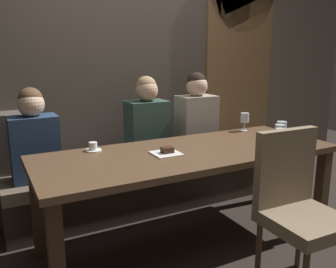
{
  "coord_description": "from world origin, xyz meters",
  "views": [
    {
      "loc": [
        -1.29,
        -2.12,
        1.43
      ],
      "look_at": [
        -0.09,
        0.16,
        0.84
      ],
      "focal_mm": 37.83,
      "sensor_mm": 36.0,
      "label": 1
    }
  ],
  "objects_px": {
    "diner_bearded": "(147,123)",
    "wine_glass_far_right": "(280,131)",
    "wine_glass_near_right": "(282,128)",
    "wine_glass_end_right": "(245,118)",
    "chair_near_side": "(296,201)",
    "espresso_cup": "(93,147)",
    "dessert_plate": "(166,152)",
    "diner_redhead": "(34,137)",
    "diner_far_end": "(196,117)",
    "dining_table": "(189,162)",
    "wine_glass_far_left": "(281,135)",
    "banquette_bench": "(149,185)"
  },
  "relations": [
    {
      "from": "diner_bearded",
      "to": "wine_glass_far_right",
      "type": "relative_size",
      "value": 4.79
    },
    {
      "from": "wine_glass_near_right",
      "to": "wine_glass_end_right",
      "type": "distance_m",
      "value": 0.45
    },
    {
      "from": "chair_near_side",
      "to": "wine_glass_far_right",
      "type": "distance_m",
      "value": 0.69
    },
    {
      "from": "espresso_cup",
      "to": "wine_glass_end_right",
      "type": "bearing_deg",
      "value": 0.75
    },
    {
      "from": "dessert_plate",
      "to": "diner_redhead",
      "type": "bearing_deg",
      "value": 136.74
    },
    {
      "from": "diner_bearded",
      "to": "diner_far_end",
      "type": "relative_size",
      "value": 0.97
    },
    {
      "from": "dining_table",
      "to": "chair_near_side",
      "type": "distance_m",
      "value": 0.8
    },
    {
      "from": "wine_glass_far_left",
      "to": "wine_glass_end_right",
      "type": "xyz_separation_m",
      "value": [
        0.21,
        0.65,
        0.0
      ]
    },
    {
      "from": "wine_glass_far_right",
      "to": "wine_glass_end_right",
      "type": "height_order",
      "value": "same"
    },
    {
      "from": "diner_redhead",
      "to": "wine_glass_far_right",
      "type": "height_order",
      "value": "diner_redhead"
    },
    {
      "from": "diner_bearded",
      "to": "wine_glass_far_left",
      "type": "distance_m",
      "value": 1.18
    },
    {
      "from": "wine_glass_far_left",
      "to": "wine_glass_end_right",
      "type": "distance_m",
      "value": 0.68
    },
    {
      "from": "dining_table",
      "to": "diner_bearded",
      "type": "relative_size",
      "value": 2.8
    },
    {
      "from": "wine_glass_far_right",
      "to": "wine_glass_end_right",
      "type": "xyz_separation_m",
      "value": [
        0.11,
        0.54,
        0.0
      ]
    },
    {
      "from": "dining_table",
      "to": "diner_redhead",
      "type": "bearing_deg",
      "value": 143.31
    },
    {
      "from": "diner_redhead",
      "to": "wine_glass_end_right",
      "type": "distance_m",
      "value": 1.8
    },
    {
      "from": "wine_glass_far_left",
      "to": "wine_glass_end_right",
      "type": "height_order",
      "value": "same"
    },
    {
      "from": "dining_table",
      "to": "wine_glass_far_right",
      "type": "bearing_deg",
      "value": -17.22
    },
    {
      "from": "wine_glass_near_right",
      "to": "espresso_cup",
      "type": "distance_m",
      "value": 1.47
    },
    {
      "from": "dining_table",
      "to": "wine_glass_far_right",
      "type": "relative_size",
      "value": 13.41
    },
    {
      "from": "chair_near_side",
      "to": "diner_redhead",
      "type": "distance_m",
      "value": 1.95
    },
    {
      "from": "diner_bearded",
      "to": "espresso_cup",
      "type": "xyz_separation_m",
      "value": [
        -0.61,
        -0.4,
        -0.05
      ]
    },
    {
      "from": "espresso_cup",
      "to": "diner_redhead",
      "type": "bearing_deg",
      "value": 130.48
    },
    {
      "from": "diner_far_end",
      "to": "diner_bearded",
      "type": "bearing_deg",
      "value": 176.65
    },
    {
      "from": "banquette_bench",
      "to": "chair_near_side",
      "type": "relative_size",
      "value": 2.55
    },
    {
      "from": "banquette_bench",
      "to": "wine_glass_far_right",
      "type": "bearing_deg",
      "value": -53.46
    },
    {
      "from": "chair_near_side",
      "to": "espresso_cup",
      "type": "distance_m",
      "value": 1.42
    },
    {
      "from": "chair_near_side",
      "to": "wine_glass_far_left",
      "type": "height_order",
      "value": "chair_near_side"
    },
    {
      "from": "diner_bearded",
      "to": "diner_far_end",
      "type": "height_order",
      "value": "diner_far_end"
    },
    {
      "from": "wine_glass_far_left",
      "to": "espresso_cup",
      "type": "height_order",
      "value": "wine_glass_far_left"
    },
    {
      "from": "dessert_plate",
      "to": "banquette_bench",
      "type": "bearing_deg",
      "value": 74.98
    },
    {
      "from": "chair_near_side",
      "to": "diner_bearded",
      "type": "bearing_deg",
      "value": 103.08
    },
    {
      "from": "wine_glass_far_right",
      "to": "dining_table",
      "type": "bearing_deg",
      "value": 162.78
    },
    {
      "from": "wine_glass_near_right",
      "to": "wine_glass_end_right",
      "type": "relative_size",
      "value": 1.0
    },
    {
      "from": "dining_table",
      "to": "espresso_cup",
      "type": "relative_size",
      "value": 18.33
    },
    {
      "from": "wine_glass_near_right",
      "to": "wine_glass_far_left",
      "type": "xyz_separation_m",
      "value": [
        -0.2,
        -0.19,
        0.0
      ]
    },
    {
      "from": "diner_redhead",
      "to": "chair_near_side",
      "type": "bearing_deg",
      "value": -48.11
    },
    {
      "from": "banquette_bench",
      "to": "diner_far_end",
      "type": "xyz_separation_m",
      "value": [
        0.49,
        -0.01,
        0.6
      ]
    },
    {
      "from": "banquette_bench",
      "to": "wine_glass_near_right",
      "type": "xyz_separation_m",
      "value": [
        0.78,
        -0.82,
        0.62
      ]
    },
    {
      "from": "diner_bearded",
      "to": "wine_glass_end_right",
      "type": "xyz_separation_m",
      "value": [
        0.79,
        -0.38,
        0.04
      ]
    },
    {
      "from": "chair_near_side",
      "to": "diner_far_end",
      "type": "distance_m",
      "value": 1.44
    },
    {
      "from": "espresso_cup",
      "to": "diner_bearded",
      "type": "bearing_deg",
      "value": 33.31
    },
    {
      "from": "diner_bearded",
      "to": "espresso_cup",
      "type": "height_order",
      "value": "diner_bearded"
    },
    {
      "from": "banquette_bench",
      "to": "espresso_cup",
      "type": "distance_m",
      "value": 0.91
    },
    {
      "from": "wine_glass_far_right",
      "to": "diner_far_end",
      "type": "bearing_deg",
      "value": 101.42
    },
    {
      "from": "wine_glass_far_left",
      "to": "wine_glass_end_right",
      "type": "relative_size",
      "value": 1.0
    },
    {
      "from": "wine_glass_far_left",
      "to": "dessert_plate",
      "type": "height_order",
      "value": "wine_glass_far_left"
    },
    {
      "from": "diner_far_end",
      "to": "espresso_cup",
      "type": "xyz_separation_m",
      "value": [
        -1.11,
        -0.37,
        -0.07
      ]
    },
    {
      "from": "diner_far_end",
      "to": "wine_glass_end_right",
      "type": "xyz_separation_m",
      "value": [
        0.29,
        -0.35,
        0.03
      ]
    },
    {
      "from": "wine_glass_near_right",
      "to": "banquette_bench",
      "type": "bearing_deg",
      "value": 133.37
    }
  ]
}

